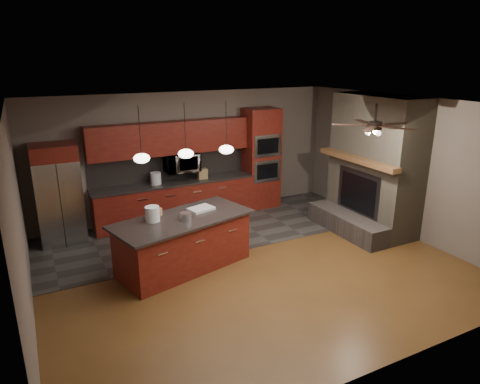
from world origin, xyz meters
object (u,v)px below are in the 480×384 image
kitchen_island (184,243)px  white_bucket (152,214)px  microwave (182,162)px  paint_can (186,216)px  oven_tower (261,159)px  counter_bucket (156,178)px  counter_box (202,174)px  paint_tray (201,209)px  refrigerator (58,194)px  cardboard_box (155,213)px

kitchen_island → white_bucket: (-0.49, 0.08, 0.58)m
microwave → paint_can: (-0.79, -2.40, -0.32)m
oven_tower → counter_bucket: oven_tower is taller
counter_box → microwave: bearing=170.6°
paint_tray → refrigerator: bearing=123.4°
microwave → oven_tower: bearing=-1.7°
refrigerator → counter_box: 3.01m
kitchen_island → cardboard_box: cardboard_box is taller
counter_bucket → kitchen_island: bearing=-95.1°
oven_tower → paint_can: size_ratio=12.52×
paint_tray → white_bucket: bearing=173.8°
paint_tray → cardboard_box: size_ratio=2.03×
paint_tray → microwave: bearing=64.1°
oven_tower → cardboard_box: bearing=-148.5°
white_bucket → counter_box: size_ratio=1.10×
refrigerator → paint_tray: (2.18, -1.92, -0.04)m
microwave → counter_box: bearing=-12.7°
refrigerator → white_bucket: (1.26, -2.07, 0.07)m
counter_box → white_bucket: bearing=-126.4°
oven_tower → cardboard_box: oven_tower is taller
paint_tray → paint_can: bearing=-155.1°
kitchen_island → counter_box: counter_box is taller
microwave → white_bucket: size_ratio=2.89×
paint_tray → counter_box: bearing=51.8°
oven_tower → kitchen_island: bearing=-141.4°
refrigerator → counter_bucket: 1.96m
oven_tower → counter_bucket: bearing=179.8°
refrigerator → white_bucket: 2.42m
refrigerator → counter_box: (3.01, 0.03, 0.04)m
refrigerator → paint_can: size_ratio=10.31×
microwave → counter_bucket: size_ratio=2.86×
paint_can → counter_box: bearing=61.7°
oven_tower → counter_box: size_ratio=10.37×
paint_can → cardboard_box: (-0.41, 0.39, 0.00)m
refrigerator → paint_tray: refrigerator is taller
oven_tower → white_bucket: (-3.28, -2.14, -0.14)m
cardboard_box → counter_bucket: bearing=36.1°
paint_tray → cardboard_box: bearing=161.4°
paint_can → counter_box: 2.61m
microwave → refrigerator: (-2.57, -0.13, -0.32)m
paint_tray → counter_box: counter_box is taller
microwave → kitchen_island: bearing=-109.6°
microwave → counter_bucket: (-0.61, -0.05, -0.27)m
counter_bucket → counter_box: size_ratio=1.12×
oven_tower → microwave: size_ratio=3.25×
refrigerator → cardboard_box: size_ratio=9.20×
white_bucket → counter_bucket: white_bucket is taller
oven_tower → paint_tray: bearing=-139.8°
microwave → cardboard_box: bearing=-121.0°
kitchen_island → counter_box: (1.25, 2.18, 0.55)m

